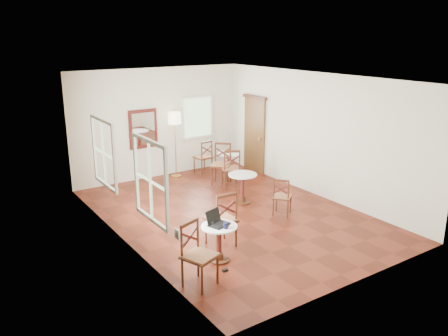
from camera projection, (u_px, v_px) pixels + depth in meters
name	position (u px, v px, depth m)	size (l,w,h in m)	color
ground	(231.00, 214.00, 10.23)	(7.00, 7.00, 0.00)	#591C0F
room_shell	(222.00, 129.00, 9.88)	(5.02, 7.02, 3.01)	beige
cafe_table_near	(219.00, 239.00, 8.03)	(0.64, 0.64, 0.67)	#472111
cafe_table_mid	(242.00, 185.00, 10.79)	(0.68, 0.68, 0.72)	#472111
cafe_table_back	(229.00, 162.00, 12.74)	(0.65, 0.65, 0.69)	#472111
chair_near_a	(222.00, 219.00, 8.57)	(0.52, 0.52, 1.10)	#472111
chair_near_b	(198.00, 255.00, 7.23)	(0.62, 0.62, 1.06)	#472111
chair_mid_a	(231.00, 168.00, 11.88)	(0.62, 0.62, 1.03)	#472111
chair_mid_b	(282.00, 196.00, 10.09)	(0.55, 0.55, 0.86)	#472111
chair_back_a	(204.00, 157.00, 13.10)	(0.49, 0.49, 0.97)	#472111
chair_back_b	(221.00, 164.00, 12.17)	(0.71, 0.71, 1.08)	#472111
floor_lamp	(175.00, 122.00, 12.46)	(0.35, 0.35, 1.82)	#BF8C3F
laptop	(216.00, 221.00, 8.00)	(0.43, 0.40, 0.26)	black
mouse	(221.00, 226.00, 7.92)	(0.08, 0.05, 0.03)	black
navy_mug	(226.00, 225.00, 7.84)	(0.13, 0.09, 0.10)	black
water_glass	(213.00, 224.00, 7.91)	(0.05, 0.05, 0.09)	white
power_adapter	(225.00, 270.00, 7.78)	(0.10, 0.06, 0.04)	black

